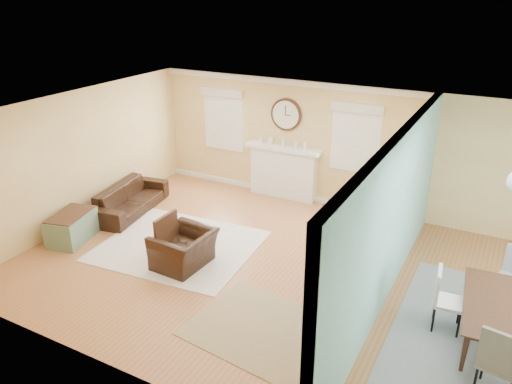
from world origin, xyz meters
TOP-DOWN VIEW (x-y plane):
  - floor at (0.00, 0.00)m, footprint 9.00×9.00m
  - wall_back at (0.00, 3.00)m, footprint 9.00×0.02m
  - wall_front at (0.00, -3.00)m, footprint 9.00×0.02m
  - wall_left at (-4.50, 0.00)m, footprint 0.02×6.00m
  - ceiling at (0.00, 0.00)m, footprint 9.00×6.00m
  - partition at (1.51, 0.28)m, footprint 0.17×6.00m
  - fireplace at (-1.50, 2.88)m, footprint 1.70×0.30m
  - wall_clock at (-1.50, 2.97)m, footprint 0.70×0.07m
  - window_left at (-3.05, 2.95)m, footprint 1.05×0.13m
  - window_right at (0.05, 2.95)m, footprint 1.05×0.13m
  - rug_cream at (-2.19, -0.09)m, footprint 2.90×2.57m
  - rug_jute at (0.25, -1.46)m, footprint 2.11×1.80m
  - rug_grey at (3.14, -0.25)m, footprint 2.63×3.29m
  - sofa at (-3.96, 0.65)m, footprint 1.08×2.07m
  - eames_chair at (-1.69, -0.59)m, footprint 0.89×1.00m
  - green_chair at (0.55, 2.07)m, footprint 0.88×0.88m
  - trunk at (-4.06, -0.82)m, footprint 0.78×1.04m
  - credenza at (1.12, 1.02)m, footprint 0.47×1.39m
  - tv at (1.10, 1.02)m, footprint 0.30×1.15m
  - garden_stool at (1.11, -0.22)m, footprint 0.32×0.32m
  - potted_plant at (1.11, -0.22)m, footprint 0.45×0.41m
  - dining_table at (3.14, -0.25)m, footprint 1.07×1.75m
  - dining_chair_s at (3.16, -1.27)m, footprint 0.51×0.51m
  - dining_chair_w at (2.47, -0.25)m, footprint 0.44×0.44m

SIDE VIEW (x-z plane):
  - floor at x=0.00m, z-range 0.00..0.00m
  - rug_jute at x=0.25m, z-range 0.00..0.01m
  - rug_grey at x=3.14m, z-range 0.00..0.01m
  - rug_cream at x=-2.19m, z-range 0.00..0.01m
  - garden_stool at x=1.11m, z-range 0.00..0.48m
  - trunk at x=-4.06m, z-range 0.00..0.54m
  - sofa at x=-3.96m, z-range 0.00..0.57m
  - dining_table at x=3.14m, z-range 0.00..0.59m
  - green_chair at x=0.55m, z-range 0.00..0.61m
  - eames_chair at x=-1.69m, z-range 0.00..0.63m
  - credenza at x=1.12m, z-range 0.00..0.80m
  - dining_chair_w at x=2.47m, z-range 0.08..0.98m
  - dining_chair_s at x=3.16m, z-range 0.09..1.09m
  - fireplace at x=-1.50m, z-range 0.01..1.18m
  - potted_plant at x=1.11m, z-range 0.48..0.90m
  - tv at x=1.10m, z-range 0.80..1.46m
  - wall_back at x=0.00m, z-range 0.00..2.60m
  - wall_front at x=0.00m, z-range 0.00..2.60m
  - wall_left at x=-4.50m, z-range 0.00..2.60m
  - partition at x=1.51m, z-range 0.06..2.66m
  - window_left at x=-3.05m, z-range 0.95..2.37m
  - window_right at x=0.05m, z-range 0.95..2.37m
  - wall_clock at x=-1.50m, z-range 1.50..2.20m
  - ceiling at x=0.00m, z-range 2.59..2.61m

